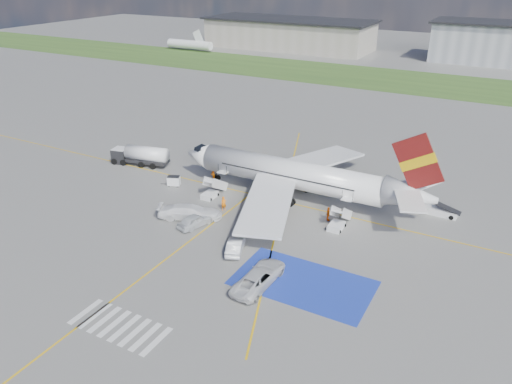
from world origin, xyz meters
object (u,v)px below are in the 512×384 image
at_px(car_silver_b, 236,245).
at_px(car_silver_a, 195,221).
at_px(gpu_cart, 174,181).
at_px(van_white_b, 190,210).
at_px(airliner, 300,176).
at_px(van_white_a, 259,275).
at_px(belt_loader, 438,211).
at_px(fuel_tanker, 141,157).

bearing_deg(car_silver_b, car_silver_a, -40.79).
bearing_deg(gpu_cart, van_white_b, -65.08).
relative_size(gpu_cart, car_silver_a, 0.44).
distance_m(airliner, van_white_b, 15.67).
xyz_separation_m(van_white_a, van_white_b, (-14.51, 8.32, 0.07)).
distance_m(belt_loader, van_white_b, 32.00).
height_order(car_silver_a, van_white_a, van_white_a).
height_order(gpu_cart, belt_loader, belt_loader).
height_order(airliner, car_silver_a, airliner).
height_order(gpu_cart, van_white_b, van_white_b).
distance_m(gpu_cart, van_white_b, 10.63).
bearing_deg(van_white_b, fuel_tanker, 31.77).
height_order(fuel_tanker, gpu_cart, fuel_tanker).
bearing_deg(van_white_b, belt_loader, -85.12).
xyz_separation_m(gpu_cart, van_white_b, (7.90, -7.09, 0.51)).
xyz_separation_m(belt_loader, van_white_a, (-13.02, -24.60, 0.73)).
height_order(fuel_tanker, belt_loader, fuel_tanker).
bearing_deg(fuel_tanker, van_white_b, -44.37).
bearing_deg(car_silver_a, van_white_a, 166.44).
bearing_deg(airliner, van_white_a, -77.08).
relative_size(fuel_tanker, belt_loader, 1.83).
bearing_deg(car_silver_a, gpu_cart, -26.57).
bearing_deg(gpu_cart, van_white_a, -57.67).
xyz_separation_m(airliner, van_white_a, (4.66, -20.31, -2.28)).
bearing_deg(van_white_b, airliner, -65.12).
height_order(belt_loader, car_silver_b, car_silver_b).
bearing_deg(belt_loader, car_silver_b, -130.25).
relative_size(car_silver_b, van_white_a, 0.80).
distance_m(fuel_tanker, car_silver_b, 30.79).
xyz_separation_m(belt_loader, car_silver_b, (-18.33, -20.34, 0.39)).
distance_m(fuel_tanker, van_white_b, 20.80).
xyz_separation_m(airliner, gpu_cart, (-17.75, -4.90, -2.72)).
height_order(belt_loader, van_white_a, van_white_a).
xyz_separation_m(fuel_tanker, car_silver_a, (19.39, -12.67, -0.53)).
xyz_separation_m(car_silver_b, van_white_a, (5.31, -4.26, 0.34)).
bearing_deg(belt_loader, airliner, -164.58).
xyz_separation_m(airliner, car_silver_a, (-8.00, -13.48, -2.59)).
relative_size(belt_loader, van_white_b, 0.86).
height_order(belt_loader, car_silver_a, car_silver_a).
bearing_deg(fuel_tanker, airliner, -10.16).
bearing_deg(gpu_cart, car_silver_b, -56.26).
bearing_deg(car_silver_b, van_white_a, 119.72).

